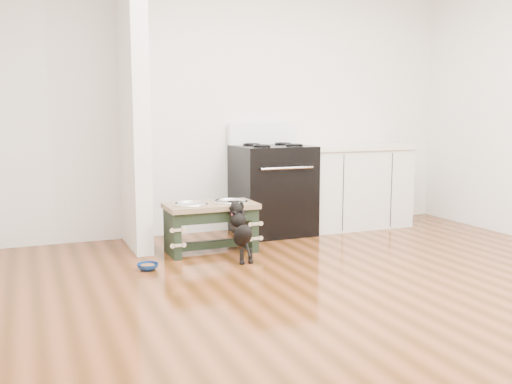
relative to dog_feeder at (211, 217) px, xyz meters
name	(u,v)px	position (x,y,z in m)	size (l,w,h in m)	color
ground	(366,298)	(0.59, -1.64, -0.32)	(5.00, 5.00, 0.00)	#46260C
room_shell	(373,56)	(0.59, -1.64, 1.30)	(5.00, 5.00, 5.00)	silver
partition_wall	(133,102)	(-0.59, 0.46, 1.03)	(0.15, 0.80, 2.70)	silver
oven_range	(272,188)	(0.84, 0.52, 0.16)	(0.76, 0.69, 1.14)	black
cabinet_run	(353,186)	(1.82, 0.54, 0.13)	(1.24, 0.64, 0.91)	silver
dog_feeder	(211,217)	(0.00, 0.00, 0.00)	(0.82, 0.44, 0.47)	black
puppy	(241,229)	(0.15, -0.38, -0.05)	(0.14, 0.42, 0.50)	black
floor_bowl	(148,267)	(-0.66, -0.38, -0.29)	(0.20, 0.20, 0.05)	navy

